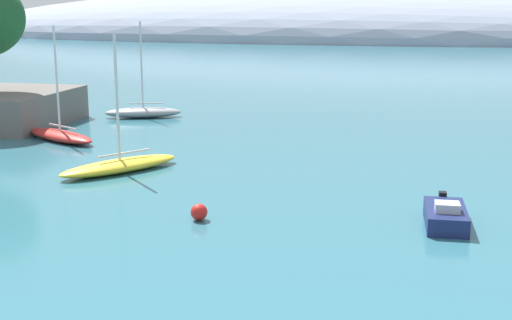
% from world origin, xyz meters
% --- Properties ---
extents(distant_ridge, '(265.30, 89.02, 28.35)m').
position_xyz_m(distant_ridge, '(-3.31, 195.88, 0.00)').
color(distant_ridge, '#8E99AD').
rests_on(distant_ridge, ground).
extents(sailboat_red_near_shore, '(7.34, 5.23, 8.27)m').
position_xyz_m(sailboat_red_near_shore, '(-17.98, 32.61, 0.45)').
color(sailboat_red_near_shore, red).
rests_on(sailboat_red_near_shore, water).
extents(sailboat_grey_mid_mooring, '(6.89, 4.14, 8.27)m').
position_xyz_m(sailboat_grey_mid_mooring, '(-15.99, 43.82, 0.51)').
color(sailboat_grey_mid_mooring, gray).
rests_on(sailboat_grey_mid_mooring, water).
extents(sailboat_yellow_outer_mooring, '(6.28, 7.53, 8.06)m').
position_xyz_m(sailboat_yellow_outer_mooring, '(-9.95, 24.70, 0.44)').
color(sailboat_yellow_outer_mooring, yellow).
rests_on(sailboat_yellow_outer_mooring, water).
extents(motorboat_navy_foreground, '(1.90, 4.25, 1.22)m').
position_xyz_m(motorboat_navy_foreground, '(8.51, 18.33, 0.46)').
color(motorboat_navy_foreground, navy).
rests_on(motorboat_navy_foreground, water).
extents(mooring_buoy_red, '(0.79, 0.79, 0.79)m').
position_xyz_m(mooring_buoy_red, '(-2.57, 16.64, 0.39)').
color(mooring_buoy_red, red).
rests_on(mooring_buoy_red, water).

